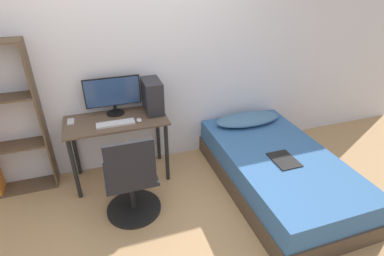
% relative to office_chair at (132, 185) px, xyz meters
% --- Properties ---
extents(ground_plane, '(14.00, 14.00, 0.00)m').
position_rel_office_chair_xyz_m(ground_plane, '(0.28, -0.45, -0.36)').
color(ground_plane, tan).
extents(wall_back, '(8.00, 0.05, 2.50)m').
position_rel_office_chair_xyz_m(wall_back, '(0.28, 0.95, 0.89)').
color(wall_back, silver).
rests_on(wall_back, ground_plane).
extents(desk, '(1.07, 0.54, 0.75)m').
position_rel_office_chair_xyz_m(desk, '(-0.03, 0.65, 0.27)').
color(desk, brown).
rests_on(desk, ground_plane).
extents(office_chair, '(0.55, 0.55, 0.93)m').
position_rel_office_chair_xyz_m(office_chair, '(0.00, 0.00, 0.00)').
color(office_chair, black).
rests_on(office_chair, ground_plane).
extents(bed, '(1.10, 1.98, 0.44)m').
position_rel_office_chair_xyz_m(bed, '(1.57, -0.07, -0.14)').
color(bed, '#4C3D2D').
rests_on(bed, ground_plane).
extents(pillow, '(0.84, 0.36, 0.11)m').
position_rel_office_chair_xyz_m(pillow, '(1.57, 0.66, 0.13)').
color(pillow, teal).
rests_on(pillow, bed).
extents(magazine, '(0.24, 0.32, 0.01)m').
position_rel_office_chair_xyz_m(magazine, '(1.54, -0.19, 0.08)').
color(magazine, black).
rests_on(magazine, bed).
extents(monitor, '(0.59, 0.20, 0.42)m').
position_rel_office_chair_xyz_m(monitor, '(-0.02, 0.81, 0.63)').
color(monitor, black).
rests_on(monitor, desk).
extents(keyboard, '(0.39, 0.11, 0.02)m').
position_rel_office_chair_xyz_m(keyboard, '(-0.05, 0.54, 0.40)').
color(keyboard, silver).
rests_on(keyboard, desk).
extents(pc_tower, '(0.19, 0.34, 0.36)m').
position_rel_office_chair_xyz_m(pc_tower, '(0.39, 0.73, 0.57)').
color(pc_tower, '#232328').
rests_on(pc_tower, desk).
extents(mouse, '(0.06, 0.09, 0.02)m').
position_rel_office_chair_xyz_m(mouse, '(0.20, 0.54, 0.40)').
color(mouse, silver).
rests_on(mouse, desk).
extents(phone, '(0.07, 0.14, 0.01)m').
position_rel_office_chair_xyz_m(phone, '(-0.49, 0.75, 0.40)').
color(phone, '#B7B7BC').
rests_on(phone, desk).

